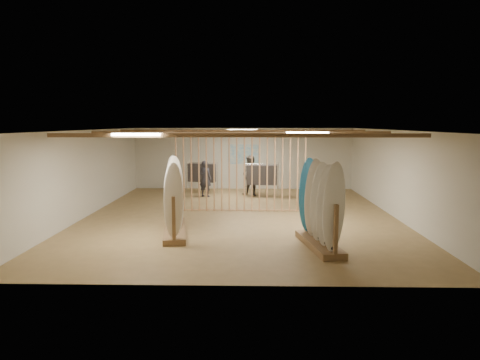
{
  "coord_description": "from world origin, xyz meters",
  "views": [
    {
      "loc": [
        0.32,
        -13.66,
        3.02
      ],
      "look_at": [
        0.0,
        0.0,
        1.2
      ],
      "focal_mm": 32.0,
      "sensor_mm": 36.0,
      "label": 1
    }
  ],
  "objects_px": {
    "rack_right": "(320,218)",
    "clothing_rack_a": "(202,173)",
    "shopper_a": "(205,176)",
    "shopper_b": "(251,173)",
    "rack_left": "(174,208)",
    "clothing_rack_b": "(262,175)"
  },
  "relations": [
    {
      "from": "rack_right",
      "to": "shopper_b",
      "type": "distance_m",
      "value": 7.65
    },
    {
      "from": "clothing_rack_a",
      "to": "shopper_b",
      "type": "height_order",
      "value": "shopper_b"
    },
    {
      "from": "clothing_rack_a",
      "to": "shopper_a",
      "type": "xyz_separation_m",
      "value": [
        0.24,
        -0.85,
        -0.04
      ]
    },
    {
      "from": "clothing_rack_a",
      "to": "rack_right",
      "type": "bearing_deg",
      "value": -48.77
    },
    {
      "from": "clothing_rack_a",
      "to": "shopper_b",
      "type": "relative_size",
      "value": 0.72
    },
    {
      "from": "rack_left",
      "to": "shopper_b",
      "type": "distance_m",
      "value": 6.58
    },
    {
      "from": "clothing_rack_a",
      "to": "clothing_rack_b",
      "type": "height_order",
      "value": "clothing_rack_b"
    },
    {
      "from": "rack_left",
      "to": "clothing_rack_a",
      "type": "distance_m",
      "value": 6.82
    },
    {
      "from": "clothing_rack_a",
      "to": "shopper_b",
      "type": "bearing_deg",
      "value": 0.65
    },
    {
      "from": "rack_right",
      "to": "clothing_rack_b",
      "type": "height_order",
      "value": "rack_right"
    },
    {
      "from": "rack_right",
      "to": "shopper_b",
      "type": "xyz_separation_m",
      "value": [
        -1.65,
        7.46,
        0.24
      ]
    },
    {
      "from": "rack_left",
      "to": "shopper_a",
      "type": "relative_size",
      "value": 1.53
    },
    {
      "from": "clothing_rack_a",
      "to": "clothing_rack_b",
      "type": "distance_m",
      "value": 2.73
    },
    {
      "from": "rack_right",
      "to": "shopper_a",
      "type": "relative_size",
      "value": 1.33
    },
    {
      "from": "clothing_rack_a",
      "to": "shopper_b",
      "type": "xyz_separation_m",
      "value": [
        2.14,
        -0.59,
        0.06
      ]
    },
    {
      "from": "rack_right",
      "to": "clothing_rack_a",
      "type": "xyz_separation_m",
      "value": [
        -3.79,
        8.05,
        0.18
      ]
    },
    {
      "from": "rack_left",
      "to": "shopper_a",
      "type": "height_order",
      "value": "rack_left"
    },
    {
      "from": "rack_right",
      "to": "clothing_rack_a",
      "type": "distance_m",
      "value": 8.9
    },
    {
      "from": "clothing_rack_a",
      "to": "shopper_a",
      "type": "bearing_deg",
      "value": -58.31
    },
    {
      "from": "rack_right",
      "to": "shopper_b",
      "type": "bearing_deg",
      "value": 92.51
    },
    {
      "from": "shopper_b",
      "to": "rack_left",
      "type": "bearing_deg",
      "value": -84.79
    },
    {
      "from": "clothing_rack_b",
      "to": "shopper_a",
      "type": "height_order",
      "value": "shopper_a"
    }
  ]
}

